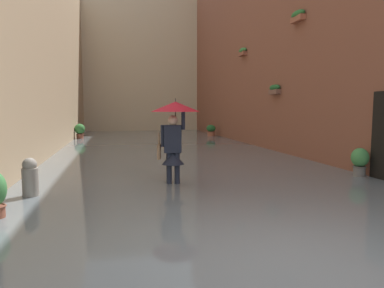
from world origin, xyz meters
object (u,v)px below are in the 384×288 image
(person_wading, at_px, (174,124))
(potted_plant_far_left, at_px, (211,131))
(potted_plant_near_right, at_px, (80,131))
(mooring_bollard, at_px, (30,180))
(potted_plant_near_left, at_px, (360,162))

(person_wading, xyz_separation_m, potted_plant_far_left, (-4.37, -12.73, -1.00))
(person_wading, height_order, potted_plant_near_right, person_wading)
(potted_plant_far_left, height_order, mooring_bollard, mooring_bollard)
(person_wading, distance_m, potted_plant_near_left, 4.73)
(potted_plant_near_right, relative_size, potted_plant_near_left, 1.14)
(person_wading, bearing_deg, potted_plant_near_left, 178.05)
(mooring_bollard, bearing_deg, potted_plant_near_right, -88.56)
(person_wading, relative_size, potted_plant_near_right, 2.15)
(potted_plant_near_left, relative_size, mooring_bollard, 0.96)
(potted_plant_far_left, bearing_deg, mooring_bollard, 61.28)
(potted_plant_near_right, bearing_deg, potted_plant_far_left, -179.41)
(potted_plant_far_left, xyz_separation_m, mooring_bollard, (7.26, 13.25, -0.01))
(potted_plant_far_left, xyz_separation_m, potted_plant_near_left, (-0.25, 12.88, 0.03))
(potted_plant_near_right, height_order, potted_plant_near_left, potted_plant_near_right)
(potted_plant_near_left, bearing_deg, potted_plant_near_right, -58.52)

